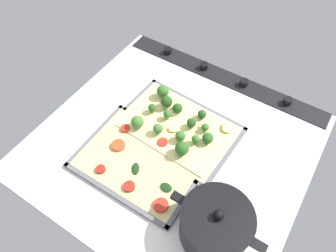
{
  "coord_description": "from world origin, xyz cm",
  "views": [
    {
      "loc": [
        -27.13,
        44.99,
        78.17
      ],
      "look_at": [
        1.96,
        -0.27,
        6.67
      ],
      "focal_mm": 33.82,
      "sensor_mm": 36.0,
      "label": 1
    }
  ],
  "objects": [
    {
      "name": "broccoli_pizza",
      "position": [
        2.22,
        -4.87,
        2.14
      ],
      "size": [
        34.67,
        24.31,
        6.05
      ],
      "color": "beige",
      "rests_on": "baking_tray_front"
    },
    {
      "name": "stove_control_panel",
      "position": [
        0.0,
        -32.88,
        0.56
      ],
      "size": [
        73.64,
        7.0,
        2.6
      ],
      "color": "black",
      "rests_on": "ground_plane"
    },
    {
      "name": "cooking_pot",
      "position": [
        -22.43,
        17.11,
        5.16
      ],
      "size": [
        24.03,
        17.16,
        12.6
      ],
      "color": "black",
      "rests_on": "ground_plane"
    },
    {
      "name": "baking_tray_front",
      "position": [
        1.82,
        -4.54,
        0.37
      ],
      "size": [
        37.19,
        26.83,
        1.3
      ],
      "color": "slate",
      "rests_on": "ground_plane"
    },
    {
      "name": "baking_tray_back",
      "position": [
        4.35,
        10.31,
        0.37
      ],
      "size": [
        34.74,
        26.48,
        1.3
      ],
      "color": "slate",
      "rests_on": "ground_plane"
    },
    {
      "name": "veggie_pizza_back",
      "position": [
        4.34,
        10.57,
        1.05
      ],
      "size": [
        32.31,
        24.05,
        1.9
      ],
      "color": "#D5C680",
      "rests_on": "baking_tray_back"
    },
    {
      "name": "ground_plane",
      "position": [
        0.0,
        0.0,
        -1.5
      ],
      "size": [
        76.71,
        72.76,
        3.0
      ],
      "primitive_type": "cube",
      "color": "silver"
    }
  ]
}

